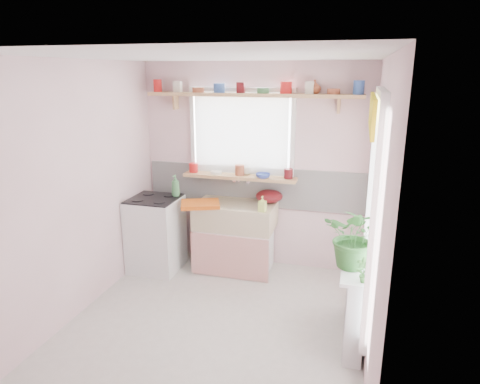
# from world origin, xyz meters

# --- Properties ---
(room) EXTENTS (3.20, 3.20, 3.20)m
(room) POSITION_xyz_m (0.66, 0.86, 1.37)
(room) COLOR silver
(room) RESTS_ON ground
(sink_unit) EXTENTS (0.95, 0.65, 1.11)m
(sink_unit) POSITION_xyz_m (-0.15, 1.29, 0.43)
(sink_unit) COLOR white
(sink_unit) RESTS_ON ground
(cooker) EXTENTS (0.58, 0.58, 0.93)m
(cooker) POSITION_xyz_m (-1.10, 1.05, 0.46)
(cooker) COLOR white
(cooker) RESTS_ON ground
(radiator_ledge) EXTENTS (0.22, 0.95, 0.78)m
(radiator_ledge) POSITION_xyz_m (1.30, 0.20, 0.40)
(radiator_ledge) COLOR white
(radiator_ledge) RESTS_ON ground
(windowsill) EXTENTS (1.40, 0.22, 0.04)m
(windowsill) POSITION_xyz_m (-0.15, 1.48, 1.14)
(windowsill) COLOR tan
(windowsill) RESTS_ON room
(pine_shelf) EXTENTS (2.52, 0.24, 0.04)m
(pine_shelf) POSITION_xyz_m (0.00, 1.47, 2.12)
(pine_shelf) COLOR tan
(pine_shelf) RESTS_ON room
(shelf_crockery) EXTENTS (2.47, 0.11, 0.12)m
(shelf_crockery) POSITION_xyz_m (-0.02, 1.47, 2.19)
(shelf_crockery) COLOR red
(shelf_crockery) RESTS_ON pine_shelf
(sill_crockery) EXTENTS (1.35, 0.11, 0.12)m
(sill_crockery) POSITION_xyz_m (-0.15, 1.48, 1.22)
(sill_crockery) COLOR red
(sill_crockery) RESTS_ON windowsill
(dish_tray) EXTENTS (0.54, 0.48, 0.04)m
(dish_tray) POSITION_xyz_m (-0.53, 1.10, 0.87)
(dish_tray) COLOR #CC5612
(dish_tray) RESTS_ON sink_unit
(colander) EXTENTS (0.42, 0.42, 0.15)m
(colander) POSITION_xyz_m (0.22, 1.47, 0.92)
(colander) COLOR #540E13
(colander) RESTS_ON sink_unit
(jade_plant) EXTENTS (0.60, 0.55, 0.55)m
(jade_plant) POSITION_xyz_m (1.25, 0.06, 1.05)
(jade_plant) COLOR #2C6428
(jade_plant) RESTS_ON radiator_ledge
(fruit_bowl) EXTENTS (0.31, 0.31, 0.07)m
(fruit_bowl) POSITION_xyz_m (1.22, 0.26, 0.81)
(fruit_bowl) COLOR white
(fruit_bowl) RESTS_ON radiator_ledge
(herb_pot) EXTENTS (0.12, 0.08, 0.20)m
(herb_pot) POSITION_xyz_m (1.33, -0.20, 0.88)
(herb_pot) COLOR #386F2C
(herb_pot) RESTS_ON radiator_ledge
(soap_bottle_sink) EXTENTS (0.09, 0.09, 0.18)m
(soap_bottle_sink) POSITION_xyz_m (0.22, 1.10, 0.94)
(soap_bottle_sink) COLOR #CDE264
(soap_bottle_sink) RESTS_ON sink_unit
(sill_cup) EXTENTS (0.12, 0.12, 0.09)m
(sill_cup) POSITION_xyz_m (-0.08, 1.54, 1.21)
(sill_cup) COLOR beige
(sill_cup) RESTS_ON windowsill
(sill_bowl) EXTENTS (0.22, 0.22, 0.05)m
(sill_bowl) POSITION_xyz_m (0.16, 1.42, 1.19)
(sill_bowl) COLOR #354BAE
(sill_bowl) RESTS_ON windowsill
(shelf_vase) EXTENTS (0.19, 0.19, 0.15)m
(shelf_vase) POSITION_xyz_m (0.70, 1.53, 2.22)
(shelf_vase) COLOR #B75B38
(shelf_vase) RESTS_ON pine_shelf
(cooker_bottle) EXTENTS (0.11, 0.11, 0.26)m
(cooker_bottle) POSITION_xyz_m (-0.88, 1.20, 1.05)
(cooker_bottle) COLOR #43874E
(cooker_bottle) RESTS_ON cooker
(fruit) EXTENTS (0.20, 0.14, 0.10)m
(fruit) POSITION_xyz_m (1.23, 0.26, 0.87)
(fruit) COLOR #E85B13
(fruit) RESTS_ON fruit_bowl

